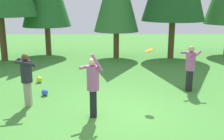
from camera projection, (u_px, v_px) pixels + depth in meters
ground_plane at (118, 112)px, 7.98m from camera, size 40.00×40.00×0.00m
person_thrower at (93, 82)px, 7.41m from camera, size 0.68×0.67×1.88m
person_catcher at (190, 65)px, 9.64m from camera, size 0.72×0.69×1.66m
person_bystander at (27, 76)px, 8.19m from camera, size 0.62×0.54×1.67m
frisbee at (149, 50)px, 8.54m from camera, size 0.29×0.30×0.12m
ball_yellow at (39, 80)px, 10.86m from camera, size 0.25×0.25×0.25m
ball_blue at (45, 92)px, 9.34m from camera, size 0.23×0.23×0.23m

